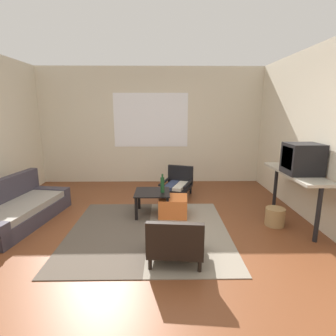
% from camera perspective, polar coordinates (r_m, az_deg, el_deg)
% --- Properties ---
extents(ground_plane, '(7.80, 7.80, 0.00)m').
position_cam_1_polar(ground_plane, '(3.73, -5.70, -15.37)').
color(ground_plane, brown).
extents(far_wall_with_window, '(5.60, 0.13, 2.70)m').
position_cam_1_polar(far_wall_with_window, '(6.36, -3.70, 9.05)').
color(far_wall_with_window, beige).
rests_on(far_wall_with_window, ground).
extents(side_wall_right, '(0.12, 6.60, 2.70)m').
position_cam_1_polar(side_wall_right, '(4.30, 32.44, 5.38)').
color(side_wall_right, beige).
rests_on(side_wall_right, ground).
extents(area_rug, '(2.30, 2.24, 0.01)m').
position_cam_1_polar(area_rug, '(3.96, -4.21, -13.52)').
color(area_rug, '#4C4238').
rests_on(area_rug, ground).
extents(couch, '(1.00, 1.80, 0.69)m').
position_cam_1_polar(couch, '(4.77, -29.88, -7.88)').
color(couch, '#38333D').
rests_on(couch, ground).
extents(coffee_table, '(0.58, 0.57, 0.40)m').
position_cam_1_polar(coffee_table, '(4.43, -3.40, -6.09)').
color(coffee_table, black).
rests_on(coffee_table, ground).
extents(armchair_by_window, '(0.73, 0.79, 0.58)m').
position_cam_1_polar(armchair_by_window, '(5.42, 2.09, -3.25)').
color(armchair_by_window, black).
rests_on(armchair_by_window, ground).
extents(armchair_striped_foreground, '(0.68, 0.66, 0.57)m').
position_cam_1_polar(armchair_striped_foreground, '(3.14, 1.65, -15.76)').
color(armchair_striped_foreground, black).
rests_on(armchair_striped_foreground, ground).
extents(ottoman_orange, '(0.50, 0.50, 0.32)m').
position_cam_1_polar(ottoman_orange, '(4.44, 1.15, -8.31)').
color(ottoman_orange, '#D1662D').
rests_on(ottoman_orange, ground).
extents(console_shelf, '(0.44, 1.47, 0.81)m').
position_cam_1_polar(console_shelf, '(4.51, 25.92, -1.85)').
color(console_shelf, '#B2AD9E').
rests_on(console_shelf, ground).
extents(crt_television, '(0.48, 0.43, 0.45)m').
position_cam_1_polar(crt_television, '(4.32, 27.12, 1.77)').
color(crt_television, black).
rests_on(crt_television, console_shelf).
extents(clay_vase, '(0.23, 0.23, 0.33)m').
position_cam_1_polar(clay_vase, '(4.75, 24.48, 1.65)').
color(clay_vase, '#935B38').
rests_on(clay_vase, console_shelf).
extents(glass_bottle, '(0.07, 0.07, 0.31)m').
position_cam_1_polar(glass_bottle, '(4.33, -1.21, -3.60)').
color(glass_bottle, '#194723').
rests_on(glass_bottle, coffee_table).
extents(wicker_basket, '(0.29, 0.29, 0.27)m').
position_cam_1_polar(wicker_basket, '(4.41, 22.15, -9.75)').
color(wicker_basket, '#9E7A4C').
rests_on(wicker_basket, ground).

